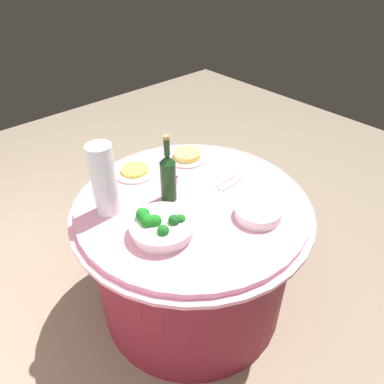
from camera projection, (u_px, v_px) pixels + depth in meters
ground_plane at (192, 298)px, 2.18m from camera, size 6.00×6.00×0.00m
buffet_table at (192, 254)px, 1.96m from camera, size 1.16×1.16×0.74m
broccoli_bowl at (161, 226)px, 1.53m from camera, size 0.28×0.28×0.11m
plate_stack at (258, 212)px, 1.63m from camera, size 0.21×0.21×0.05m
wine_bottle at (168, 176)px, 1.68m from camera, size 0.07×0.07×0.34m
decorative_fruit_vase at (104, 183)px, 1.59m from camera, size 0.11×0.11×0.34m
serving_tongs at (229, 183)px, 1.85m from camera, size 0.06×0.17×0.01m
food_plate_fried_egg at (135, 171)px, 1.93m from camera, size 0.22×0.22×0.03m
food_plate_noodles at (187, 156)px, 2.04m from camera, size 0.22×0.22×0.04m
label_placard_front at (173, 178)px, 1.84m from camera, size 0.05×0.03×0.05m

